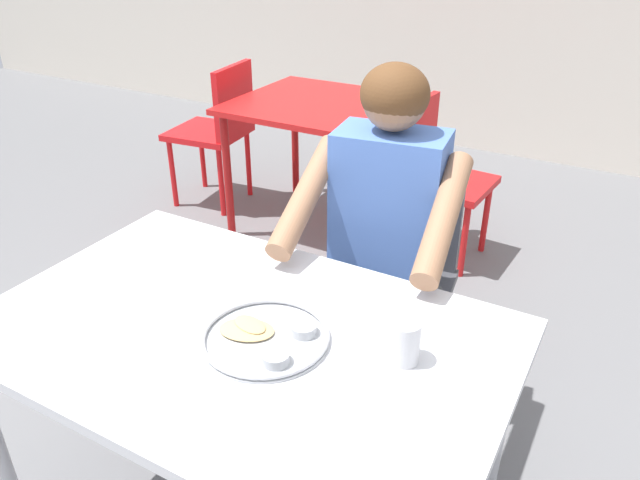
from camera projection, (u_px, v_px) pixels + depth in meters
name	position (u px, v px, depth m)	size (l,w,h in m)	color
table_foreground	(242.00, 353.00, 1.50)	(1.28, 0.81, 0.74)	silver
thali_tray	(266.00, 337.00, 1.43)	(0.30, 0.30, 0.03)	#B7BABF
drinking_cup	(404.00, 340.00, 1.35)	(0.07, 0.07, 0.10)	silver
chair_foreground	(396.00, 266.00, 2.18)	(0.47, 0.49, 0.88)	#3F3F44
diner_foreground	(379.00, 234.00, 1.89)	(0.54, 0.59, 1.25)	#3F3F3F
table_background_red	(318.00, 118.00, 3.28)	(0.86, 0.82, 0.74)	red
chair_red_left	(219.00, 125.00, 3.63)	(0.47, 0.45, 0.86)	red
chair_red_right	(436.00, 169.00, 3.10)	(0.43, 0.41, 0.82)	red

